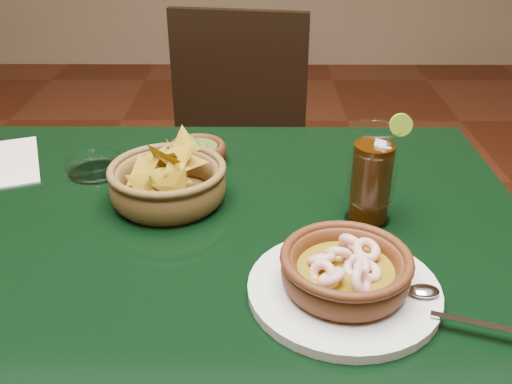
{
  "coord_description": "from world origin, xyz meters",
  "views": [
    {
      "loc": [
        0.14,
        -0.82,
        1.25
      ],
      "look_at": [
        0.14,
        -0.02,
        0.81
      ],
      "focal_mm": 40.0,
      "sensor_mm": 36.0,
      "label": 1
    }
  ],
  "objects_px": {
    "shrimp_plate": "(345,275)",
    "chip_basket": "(168,182)",
    "dining_chair": "(231,162)",
    "dining_table": "(177,265)",
    "cola_drink": "(372,176)"
  },
  "relations": [
    {
      "from": "dining_table",
      "to": "chip_basket",
      "type": "bearing_deg",
      "value": 103.05
    },
    {
      "from": "shrimp_plate",
      "to": "chip_basket",
      "type": "distance_m",
      "value": 0.38
    },
    {
      "from": "shrimp_plate",
      "to": "chip_basket",
      "type": "bearing_deg",
      "value": 136.94
    },
    {
      "from": "chip_basket",
      "to": "cola_drink",
      "type": "distance_m",
      "value": 0.35
    },
    {
      "from": "dining_table",
      "to": "shrimp_plate",
      "type": "distance_m",
      "value": 0.35
    },
    {
      "from": "dining_chair",
      "to": "cola_drink",
      "type": "bearing_deg",
      "value": -69.64
    },
    {
      "from": "dining_chair",
      "to": "chip_basket",
      "type": "bearing_deg",
      "value": -96.58
    },
    {
      "from": "dining_chair",
      "to": "shrimp_plate",
      "type": "bearing_deg",
      "value": -77.66
    },
    {
      "from": "shrimp_plate",
      "to": "chip_basket",
      "type": "height_order",
      "value": "chip_basket"
    },
    {
      "from": "dining_chair",
      "to": "cola_drink",
      "type": "distance_m",
      "value": 0.82
    },
    {
      "from": "dining_chair",
      "to": "chip_basket",
      "type": "relative_size",
      "value": 3.93
    },
    {
      "from": "dining_table",
      "to": "cola_drink",
      "type": "xyz_separation_m",
      "value": [
        0.33,
        -0.0,
        0.18
      ]
    },
    {
      "from": "dining_table",
      "to": "cola_drink",
      "type": "distance_m",
      "value": 0.37
    },
    {
      "from": "dining_table",
      "to": "shrimp_plate",
      "type": "bearing_deg",
      "value": -37.47
    },
    {
      "from": "dining_chair",
      "to": "shrimp_plate",
      "type": "relative_size",
      "value": 2.74
    }
  ]
}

